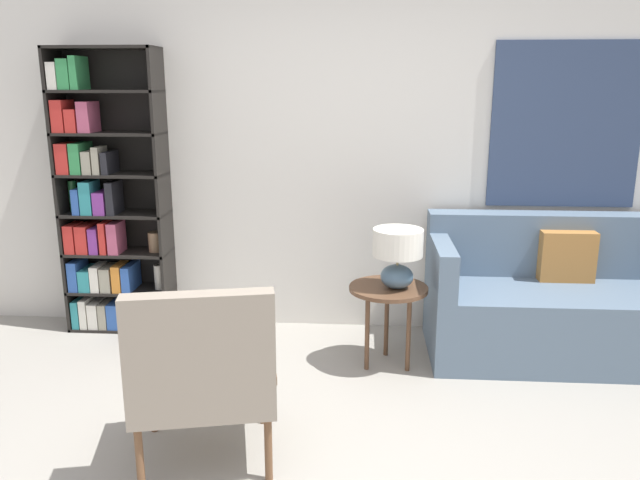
% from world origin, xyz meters
% --- Properties ---
extents(wall_back, '(6.40, 0.08, 2.70)m').
position_xyz_m(wall_back, '(0.03, 2.03, 1.35)').
color(wall_back, silver).
rests_on(wall_back, ground_plane).
extents(bookshelf, '(0.74, 0.30, 2.02)m').
position_xyz_m(bookshelf, '(-1.68, 1.84, 0.90)').
color(bookshelf, black).
rests_on(bookshelf, ground_plane).
extents(armchair, '(0.76, 0.71, 0.92)m').
position_xyz_m(armchair, '(-0.54, 0.14, 0.51)').
color(armchair, brown).
rests_on(armchair, ground_plane).
extents(couch, '(1.83, 0.80, 0.91)m').
position_xyz_m(couch, '(1.55, 1.60, 0.35)').
color(couch, slate).
rests_on(couch, ground_plane).
extents(side_table, '(0.50, 0.50, 0.53)m').
position_xyz_m(side_table, '(0.35, 1.33, 0.47)').
color(side_table, brown).
rests_on(side_table, ground_plane).
extents(table_lamp, '(0.31, 0.31, 0.38)m').
position_xyz_m(table_lamp, '(0.39, 1.30, 0.77)').
color(table_lamp, slate).
rests_on(table_lamp, side_table).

